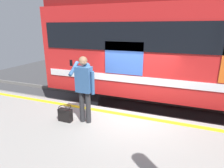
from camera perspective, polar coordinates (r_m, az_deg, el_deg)
ground_plane at (r=6.25m, az=5.19°, el=-15.25°), size 24.62×24.62×0.00m
safety_line at (r=5.58m, az=4.56°, el=-9.35°), size 15.30×0.16×0.01m
track_rail_near at (r=7.48m, az=8.39°, el=-8.95°), size 20.30×0.08×0.16m
track_rail_far at (r=8.77m, az=10.50°, el=-5.06°), size 20.30×0.08×0.16m
train_carriage at (r=7.35m, az=20.36°, el=10.18°), size 9.93×2.88×4.10m
passenger at (r=4.87m, az=-8.39°, el=-0.18°), size 0.57×0.55×1.78m
handbag at (r=5.31m, az=-13.97°, el=-8.91°), size 0.38×0.34×0.42m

